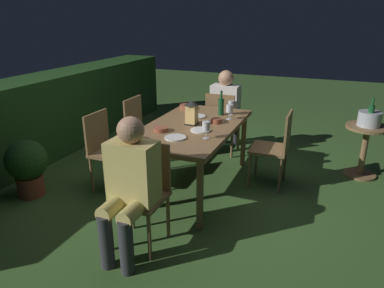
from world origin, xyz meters
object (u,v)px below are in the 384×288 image
object	(u,v)px
chair_side_right_a	(107,148)
lantern_centerpiece	(192,111)
person_in_cream	(226,106)
bowl_olives	(161,129)
plate_c	(175,138)
bowl_salad	(216,121)
dining_table	(192,130)
chair_head_far	(222,120)
green_bottle_on_table	(221,106)
side_table	(365,143)
chair_head_near	(143,189)
person_in_mustard	(129,183)
plate_b	(201,130)
bowl_bread	(186,107)
wine_glass_c	(230,109)
potted_plant_corner	(27,165)
wine_glass_a	(206,127)
bowl_dip	(133,138)
plate_a	(197,116)
chair_side_right_b	(142,128)
wine_glass_b	(231,105)
chair_side_left_b	(276,145)
ice_bucket	(370,118)

from	to	relation	value
chair_side_right_a	lantern_centerpiece	bearing A→B (deg)	-64.75
chair_side_right_a	person_in_cream	distance (m)	1.88
chair_side_right_a	bowl_olives	world-z (taller)	chair_side_right_a
plate_c	bowl_salad	world-z (taller)	bowl_salad
dining_table	chair_head_far	distance (m)	1.11
green_bottle_on_table	side_table	size ratio (longest dim) A/B	0.46
chair_head_near	person_in_cream	bearing A→B (deg)	0.00
chair_head_near	person_in_mustard	bearing A→B (deg)	180.00
dining_table	plate_b	distance (m)	0.23
plate_c	bowl_bread	world-z (taller)	bowl_bread
chair_head_near	wine_glass_c	xyz separation A→B (m)	(1.45, -0.31, 0.37)
chair_head_far	bowl_bread	distance (m)	0.65
bowl_salad	potted_plant_corner	distance (m)	2.08
person_in_mustard	wine_glass_a	distance (m)	1.00
lantern_centerpiece	wine_glass_c	world-z (taller)	lantern_centerpiece
green_bottle_on_table	bowl_dip	size ratio (longest dim) A/B	1.87
green_bottle_on_table	bowl_salad	world-z (taller)	green_bottle_on_table
chair_head_near	person_in_mustard	world-z (taller)	person_in_mustard
chair_head_far	plate_b	bearing A→B (deg)	-172.73
chair_head_near	wine_glass_c	size ratio (longest dim) A/B	5.15
dining_table	plate_b	size ratio (longest dim) A/B	8.18
bowl_salad	side_table	bearing A→B (deg)	-60.82
plate_a	bowl_bread	size ratio (longest dim) A/B	1.24
wine_glass_a	chair_side_right_a	bearing A→B (deg)	91.16
dining_table	plate_a	xyz separation A→B (m)	(0.31, 0.07, 0.06)
dining_table	bowl_bread	xyz separation A→B (m)	(0.60, 0.32, 0.09)
chair_side_right_b	side_table	world-z (taller)	chair_side_right_b
wine_glass_c	potted_plant_corner	size ratio (longest dim) A/B	0.27
plate_a	chair_side_right_b	bearing A→B (deg)	85.04
lantern_centerpiece	plate_c	xyz separation A→B (m)	(-0.48, -0.03, -0.14)
person_in_mustard	dining_table	bearing A→B (deg)	-0.00
chair_side_right_b	bowl_olives	distance (m)	0.99
person_in_mustard	potted_plant_corner	bearing A→B (deg)	74.23
bowl_salad	bowl_dip	distance (m)	0.99
wine_glass_b	plate_b	bearing A→B (deg)	170.95
plate_b	bowl_salad	world-z (taller)	bowl_salad
bowl_bread	person_in_mustard	bearing A→B (deg)	-170.36
green_bottle_on_table	plate_c	xyz separation A→B (m)	(-0.97, 0.15, -0.10)
chair_side_left_b	ice_bucket	bearing A→B (deg)	-55.16
green_bottle_on_table	chair_head_far	bearing A→B (deg)	15.68
plate_c	chair_head_near	bearing A→B (deg)	178.51
plate_b	wine_glass_a	bearing A→B (deg)	-146.75
wine_glass_c	chair_side_right_b	bearing A→B (deg)	88.95
dining_table	bowl_dip	world-z (taller)	bowl_dip
lantern_centerpiece	plate_a	bearing A→B (deg)	10.78
chair_head_far	wine_glass_b	world-z (taller)	wine_glass_b
wine_glass_b	bowl_dip	size ratio (longest dim) A/B	1.09
chair_side_right_b	bowl_salad	size ratio (longest dim) A/B	7.19
wine_glass_a	bowl_dip	world-z (taller)	wine_glass_a
chair_side_left_b	lantern_centerpiece	size ratio (longest dim) A/B	3.28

